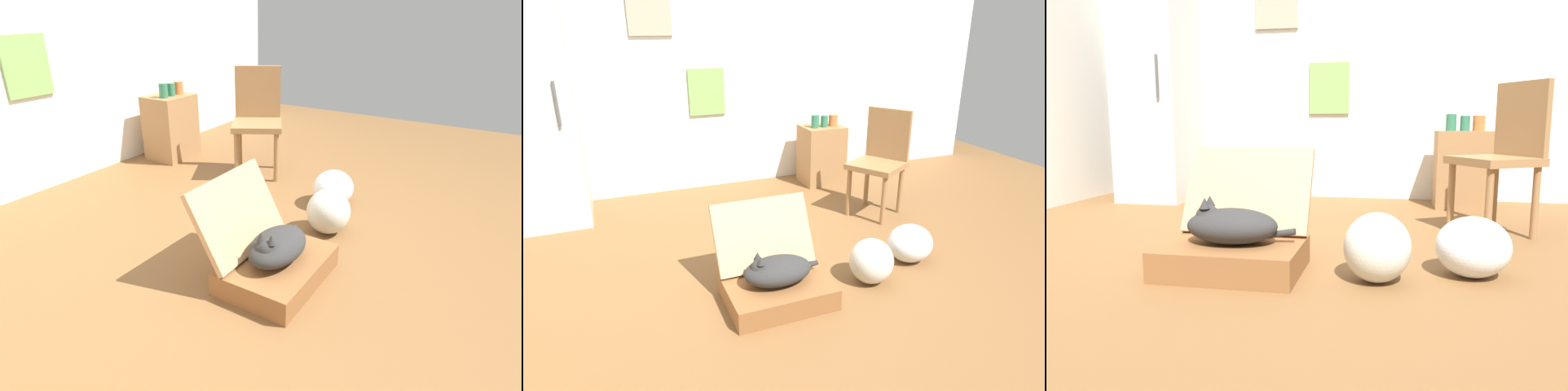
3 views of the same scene
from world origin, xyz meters
The scene contains 13 objects.
ground_plane centered at (0.00, 0.00, 0.00)m, with size 7.68×7.68×0.00m, color brown.
wall_back centered at (0.00, 2.26, 1.30)m, with size 6.40×0.15×2.60m.
suitcase_base centered at (-0.32, -0.17, 0.07)m, with size 0.66×0.48×0.14m, color brown.
suitcase_lid centered at (-0.32, 0.10, 0.36)m, with size 0.66×0.48×0.04m, color tan.
cat centered at (-0.33, -0.17, 0.23)m, with size 0.52×0.28×0.22m.
plastic_bag_white centered at (0.36, -0.18, 0.16)m, with size 0.30×0.30×0.31m, color silver.
plastic_bag_clear centered at (0.79, -0.03, 0.14)m, with size 0.34×0.31×0.28m, color silver.
refrigerator centered at (-1.71, 1.80, 0.99)m, with size 0.59×0.66×1.99m.
side_table centered at (0.99, 1.85, 0.32)m, with size 0.44×0.38×0.64m, color olive.
vase_tall centered at (0.88, 1.80, 0.71)m, with size 0.08×0.08×0.14m, color #2D7051.
vase_short centered at (1.10, 1.81, 0.70)m, with size 0.10×0.10×0.12m, color #CC6B38.
vase_round centered at (0.99, 1.80, 0.70)m, with size 0.08×0.08×0.12m, color #2D7051.
chair centered at (1.10, 0.87, 0.53)m, with size 0.60×0.60×0.96m.
Camera 2 is at (-1.21, -2.45, 1.66)m, focal length 30.77 mm.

